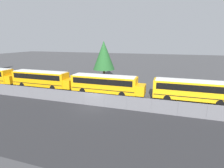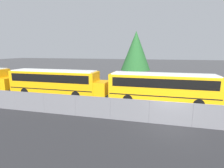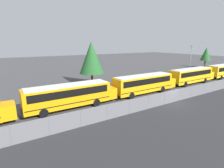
# 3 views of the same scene
# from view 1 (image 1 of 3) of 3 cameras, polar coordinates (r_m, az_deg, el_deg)

# --- Properties ---
(ground_plane) EXTENTS (200.00, 200.00, 0.00)m
(ground_plane) POSITION_cam_1_polar(r_m,az_deg,el_deg) (23.90, -5.99, -7.07)
(ground_plane) COLOR #424244
(road_strip) EXTENTS (109.94, 12.00, 0.01)m
(road_strip) POSITION_cam_1_polar(r_m,az_deg,el_deg) (19.06, -13.47, -13.08)
(road_strip) COLOR #2B2B2D
(road_strip) RESTS_ON ground_plane
(fence) EXTENTS (76.01, 0.07, 1.80)m
(fence) POSITION_cam_1_polar(r_m,az_deg,el_deg) (23.59, -6.05, -4.99)
(fence) COLOR #9EA0A5
(fence) RESTS_ON ground_plane
(school_bus_1) EXTENTS (12.12, 2.49, 3.15)m
(school_bus_1) POSITION_cam_1_polar(r_m,az_deg,el_deg) (34.52, -21.96, 1.81)
(school_bus_1) COLOR orange
(school_bus_1) RESTS_ON ground_plane
(school_bus_2) EXTENTS (12.12, 2.49, 3.15)m
(school_bus_2) POSITION_cam_1_polar(r_m,az_deg,el_deg) (28.20, -2.16, 0.28)
(school_bus_2) COLOR #EDA80F
(school_bus_2) RESTS_ON ground_plane
(school_bus_3) EXTENTS (12.12, 2.49, 3.15)m
(school_bus_3) POSITION_cam_1_polar(r_m,az_deg,el_deg) (27.10, 25.36, -1.65)
(school_bus_3) COLOR yellow
(school_bus_3) RESTS_ON ground_plane
(tree_0) EXTENTS (4.82, 4.82, 8.53)m
(tree_0) POSITION_cam_1_polar(r_m,az_deg,el_deg) (39.11, -2.69, 9.31)
(tree_0) COLOR #51381E
(tree_0) RESTS_ON ground_plane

